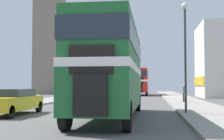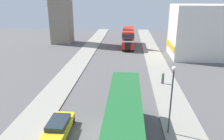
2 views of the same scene
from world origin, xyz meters
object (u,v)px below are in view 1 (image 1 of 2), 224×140
Objects in this scene: street_lamp at (185,40)px; bus_distant at (140,80)px; church_tower at (50,3)px; double_decker_bus at (112,65)px; car_parked_near at (13,101)px; pedestrian_walking at (185,92)px.

bus_distant is at bearing 96.22° from street_lamp.
church_tower is at bearing 167.98° from bus_distant.
double_decker_bus is 1.00× the size of bus_distant.
street_lamp reaches higher than car_parked_near.
car_parked_near is 3.01× the size of pedestrian_walking.
car_parked_near is 41.97m from church_tower.
street_lamp is (-1.08, -10.98, 2.97)m from pedestrian_walking.
double_decker_bus reaches higher than car_parked_near.
double_decker_bus is at bearing -152.51° from street_lamp.
pedestrian_walking is at bearing 69.75° from double_decker_bus.
street_lamp is at bearing -61.60° from church_tower.
street_lamp is at bearing 6.04° from car_parked_near.
church_tower reaches higher than double_decker_bus.
bus_distant reaches higher than pedestrian_walking.
street_lamp is at bearing -83.78° from bus_distant.
pedestrian_walking is at bearing 49.55° from car_parked_near.
pedestrian_walking is 0.26× the size of street_lamp.
church_tower is (-10.63, 37.47, 15.64)m from car_parked_near.
bus_distant is at bearing -12.02° from church_tower.
church_tower reaches higher than street_lamp.
pedestrian_walking is 36.35m from church_tower.
bus_distant is 33.29m from street_lamp.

